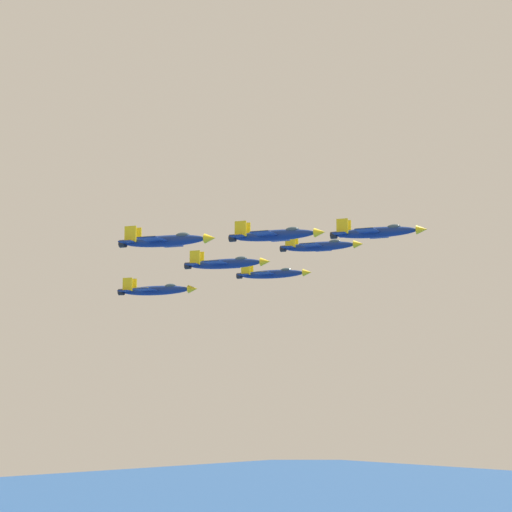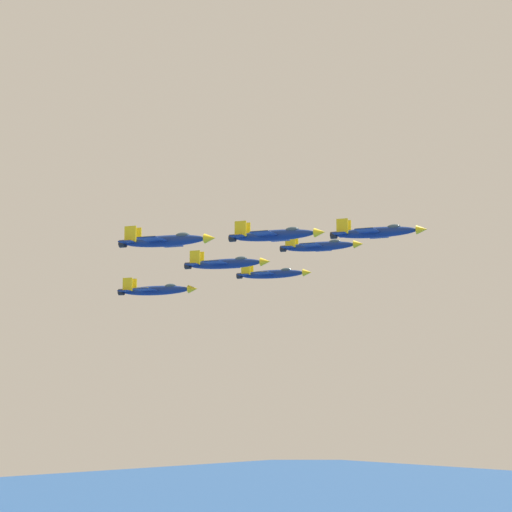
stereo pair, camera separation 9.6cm
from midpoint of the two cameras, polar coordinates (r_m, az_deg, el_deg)
jet_lead at (r=190.37m, az=7.17°, el=1.42°), size 12.28×18.51×4.12m
jet_left_wingman at (r=207.95m, az=3.81°, el=0.59°), size 11.81×17.79×3.96m
jet_right_wingman at (r=181.95m, az=1.12°, el=1.26°), size 12.18×18.34×4.09m
jet_left_outer at (r=225.65m, az=0.98°, el=-1.07°), size 11.73×17.65×3.94m
jet_right_outer at (r=175.66m, az=-5.43°, el=0.92°), size 12.13×18.18×4.08m
jet_slot_rear at (r=200.19m, az=-1.83°, el=-0.44°), size 12.05×18.08×4.05m
jet_trailing at (r=206.58m, az=-5.96°, el=-2.03°), size 11.77×17.66×3.95m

